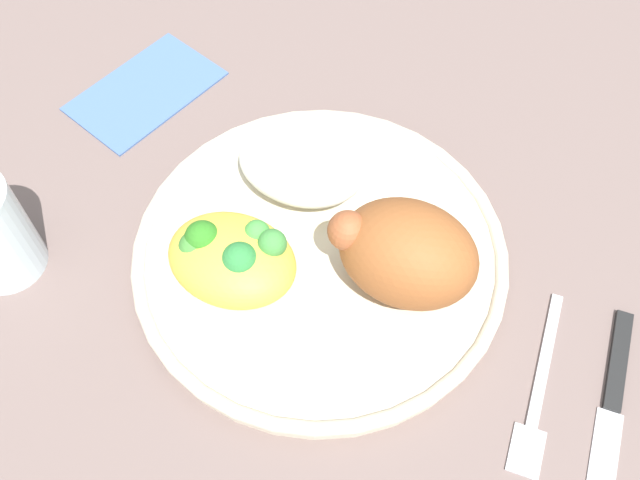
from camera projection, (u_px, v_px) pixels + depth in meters
The scene contains 8 objects.
ground_plane at pixel (320, 261), 0.55m from camera, with size 2.00×2.00×0.00m, color #6B5853.
plate at pixel (320, 254), 0.54m from camera, with size 0.29×0.29×0.02m.
roasted_chicken at pixel (407, 249), 0.49m from camera, with size 0.11×0.08×0.07m.
rice_pile at pixel (301, 164), 0.55m from camera, with size 0.10×0.08×0.04m, color white.
mac_cheese_with_broccoli at pixel (232, 257), 0.50m from camera, with size 0.10×0.08×0.05m.
fork at pixel (539, 390), 0.49m from camera, with size 0.03×0.14×0.01m.
knife at pixel (612, 409), 0.48m from camera, with size 0.03×0.19×0.01m.
napkin at pixel (145, 90), 0.65m from camera, with size 0.08×0.13×0.00m, color #47669E.
Camera 1 is at (-0.12, 0.26, 0.47)m, focal length 39.29 mm.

